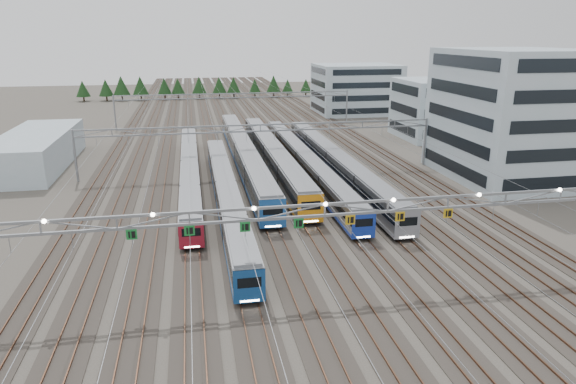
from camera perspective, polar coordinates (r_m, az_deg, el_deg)
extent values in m
plane|color=#47423A|center=(46.15, 3.90, -10.59)|extent=(400.00, 400.00, 0.00)
cube|color=#2D2823|center=(141.49, -6.37, 8.36)|extent=(54.00, 260.00, 0.08)
cube|color=brown|center=(141.85, -16.77, 7.81)|extent=(0.08, 260.00, 0.16)
cube|color=brown|center=(145.61, 3.78, 8.72)|extent=(0.08, 260.00, 0.16)
cube|color=brown|center=(141.42, -6.66, 8.39)|extent=(0.08, 260.00, 0.16)
cube|color=brown|center=(141.53, -6.08, 8.42)|extent=(0.08, 260.00, 0.16)
cube|color=black|center=(78.77, -10.80, 1.35)|extent=(2.15, 52.44, 0.33)
cube|color=#929499|center=(78.36, -10.86, 2.46)|extent=(2.53, 53.51, 2.85)
cube|color=black|center=(78.28, -10.87, 2.70)|extent=(2.59, 53.24, 0.86)
cube|color=maroon|center=(78.67, -10.81, 1.62)|extent=(2.58, 53.24, 0.32)
cube|color=slate|center=(78.00, -10.92, 3.54)|extent=(2.28, 52.44, 0.23)
cube|color=maroon|center=(52.92, -10.69, -4.75)|extent=(2.55, 0.12, 2.85)
cube|color=black|center=(52.76, -10.71, -4.42)|extent=(1.90, 0.10, 0.86)
cube|color=white|center=(53.33, -10.62, -6.01)|extent=(1.52, 0.06, 0.14)
cube|color=black|center=(66.83, -6.87, -1.32)|extent=(2.21, 51.48, 0.33)
cube|color=#929499|center=(66.34, -6.92, 0.01)|extent=(2.60, 52.53, 2.92)
cube|color=black|center=(66.24, -6.93, 0.30)|extent=(2.66, 52.27, 0.88)
cube|color=navy|center=(66.71, -6.88, -1.00)|extent=(2.65, 52.27, 0.32)
cube|color=slate|center=(65.90, -6.96, 1.30)|extent=(2.34, 51.48, 0.23)
cube|color=navy|center=(42.06, -4.31, -10.41)|extent=(2.62, 0.12, 2.92)
cube|color=black|center=(41.87, -4.32, -10.00)|extent=(1.95, 0.10, 0.88)
cube|color=white|center=(42.61, -4.26, -11.97)|extent=(1.56, 0.06, 0.14)
cube|color=black|center=(87.22, -4.91, 3.15)|extent=(2.55, 60.96, 0.39)
cube|color=#929499|center=(86.79, -4.95, 4.35)|extent=(3.00, 62.20, 3.37)
cube|color=black|center=(86.70, -4.95, 4.61)|extent=(3.06, 61.89, 1.02)
cube|color=#1F58AB|center=(87.11, -4.92, 3.44)|extent=(3.05, 61.89, 0.37)
cube|color=slate|center=(86.41, -4.98, 5.51)|extent=(2.70, 60.96, 0.27)
cube|color=#1F58AB|center=(57.15, -1.69, -2.43)|extent=(3.02, 0.12, 3.37)
cube|color=black|center=(56.98, -1.69, -2.06)|extent=(2.25, 0.10, 1.02)
cube|color=white|center=(57.60, -1.67, -3.83)|extent=(1.80, 0.06, 0.16)
cube|color=black|center=(84.98, -1.69, 2.84)|extent=(2.58, 53.80, 0.39)
cube|color=#929499|center=(84.53, -1.70, 4.08)|extent=(3.04, 54.90, 3.42)
cube|color=black|center=(84.44, -1.70, 4.35)|extent=(3.10, 54.62, 1.03)
cube|color=orange|center=(84.87, -1.69, 3.14)|extent=(3.09, 54.62, 0.38)
cube|color=slate|center=(84.14, -1.71, 5.29)|extent=(2.73, 53.80, 0.27)
cube|color=orange|center=(58.65, 2.54, -1.89)|extent=(3.06, 0.12, 3.42)
cube|color=black|center=(58.49, 2.56, -1.52)|extent=(2.28, 0.10, 1.03)
cube|color=white|center=(59.10, 2.54, -3.27)|extent=(1.82, 0.06, 0.16)
cube|color=black|center=(82.65, 1.76, 2.40)|extent=(2.20, 58.01, 0.33)
cube|color=#929499|center=(82.25, 1.77, 3.49)|extent=(2.59, 59.19, 2.91)
cube|color=black|center=(82.17, 1.78, 3.73)|extent=(2.65, 58.89, 0.88)
cube|color=#1937AF|center=(82.55, 1.77, 2.66)|extent=(2.64, 58.89, 0.32)
cube|color=slate|center=(81.90, 1.78, 4.54)|extent=(2.33, 58.01, 0.23)
cube|color=#1937AF|center=(55.03, 8.42, -3.71)|extent=(2.61, 0.12, 2.91)
cube|color=black|center=(54.88, 8.44, -3.38)|extent=(1.94, 0.10, 0.88)
cube|color=white|center=(55.44, 8.38, -4.96)|extent=(1.55, 0.06, 0.14)
cube|color=black|center=(81.74, 5.17, 2.18)|extent=(2.38, 55.82, 0.36)
cube|color=#929499|center=(81.31, 5.20, 3.37)|extent=(2.80, 56.96, 3.15)
cube|color=black|center=(81.22, 5.21, 3.63)|extent=(2.86, 56.68, 0.95)
cube|color=gray|center=(81.63, 5.17, 2.47)|extent=(2.85, 56.68, 0.35)
cube|color=slate|center=(80.93, 5.23, 4.52)|extent=(2.52, 55.82, 0.25)
cube|color=gray|center=(55.71, 13.15, -3.57)|extent=(2.82, 0.12, 3.15)
cube|color=black|center=(55.56, 13.18, -3.22)|extent=(2.10, 0.10, 0.95)
cube|color=white|center=(56.15, 13.08, -4.90)|extent=(1.68, 0.06, 0.15)
cube|color=gray|center=(43.08, 4.11, -1.37)|extent=(56.00, 0.22, 0.22)
cube|color=gray|center=(43.41, 4.08, -2.62)|extent=(56.00, 0.22, 0.22)
cube|color=#18782F|center=(42.47, -16.99, -4.54)|extent=(0.85, 0.06, 0.85)
cube|color=#18782F|center=(42.16, -10.89, -4.24)|extent=(0.85, 0.06, 0.85)
cube|color=#18782F|center=(42.33, -4.79, -3.88)|extent=(0.85, 0.06, 0.85)
cube|color=#18782F|center=(42.98, 1.20, -3.49)|extent=(0.85, 0.06, 0.85)
cube|color=gold|center=(44.07, 6.94, -3.08)|extent=(0.85, 0.06, 0.85)
cube|color=gold|center=(45.59, 12.35, -2.67)|extent=(0.85, 0.06, 0.85)
cube|color=gold|center=(47.49, 17.36, -2.27)|extent=(0.85, 0.06, 0.85)
cylinder|color=gray|center=(83.19, -22.58, 3.73)|extent=(0.36, 0.36, 8.00)
cylinder|color=gray|center=(90.05, 14.97, 5.41)|extent=(0.36, 0.36, 8.00)
cube|color=gray|center=(81.32, -3.10, 7.47)|extent=(56.00, 0.22, 0.22)
cube|color=gray|center=(81.49, -3.09, 6.78)|extent=(56.00, 0.22, 0.22)
cylinder|color=gray|center=(126.87, -18.70, 8.37)|extent=(0.36, 0.36, 8.00)
cylinder|color=gray|center=(131.47, 6.54, 9.43)|extent=(0.36, 0.36, 8.00)
cube|color=gray|center=(125.65, -5.92, 10.84)|extent=(56.00, 0.22, 0.22)
cube|color=gray|center=(125.76, -5.91, 10.39)|extent=(56.00, 0.22, 0.22)
cube|color=#AAC2CB|center=(85.59, 23.68, 7.83)|extent=(18.00, 22.00, 19.37)
cube|color=#AAC2CB|center=(114.98, 15.92, 8.87)|extent=(14.00, 16.00, 12.31)
cube|color=#AAC2CB|center=(147.67, 7.57, 11.28)|extent=(22.00, 18.00, 13.38)
cube|color=#AAC2CB|center=(96.28, -26.18, 4.22)|extent=(10.00, 30.00, 5.58)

